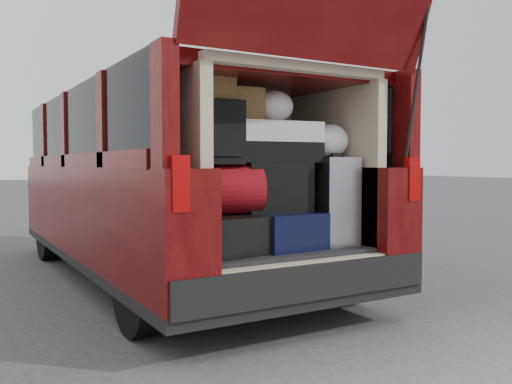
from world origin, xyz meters
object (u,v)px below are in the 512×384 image
(black_hardshell, at_px, (219,233))
(twotone_duffel, at_px, (274,142))
(backpack, at_px, (220,132))
(black_soft_case, at_px, (275,187))
(red_duffel, at_px, (222,189))
(navy_hardshell, at_px, (278,229))
(silver_roller, at_px, (330,201))

(black_hardshell, distance_m, twotone_duffel, 0.74)
(backpack, bearing_deg, black_soft_case, 5.54)
(black_soft_case, distance_m, twotone_duffel, 0.31)
(black_hardshell, relative_size, twotone_duffel, 0.97)
(black_hardshell, height_order, red_duffel, red_duffel)
(red_duffel, xyz_separation_m, twotone_duffel, (0.40, 0.01, 0.32))
(black_hardshell, bearing_deg, twotone_duffel, -4.17)
(black_hardshell, distance_m, red_duffel, 0.29)
(black_hardshell, distance_m, backpack, 0.66)
(navy_hardshell, distance_m, backpack, 0.79)
(silver_roller, height_order, black_soft_case, silver_roller)
(black_hardshell, relative_size, red_duffel, 1.21)
(black_hardshell, bearing_deg, black_soft_case, -6.53)
(red_duffel, height_order, backpack, backpack)
(navy_hardshell, xyz_separation_m, twotone_duffel, (-0.01, 0.04, 0.60))
(black_hardshell, distance_m, black_soft_case, 0.52)
(black_hardshell, xyz_separation_m, backpack, (-0.00, -0.02, 0.66))
(navy_hardshell, relative_size, silver_roller, 0.90)
(navy_hardshell, bearing_deg, black_hardshell, 174.93)
(navy_hardshell, distance_m, black_soft_case, 0.29)
(black_hardshell, relative_size, silver_roller, 0.98)
(navy_hardshell, height_order, silver_roller, silver_roller)
(backpack, xyz_separation_m, twotone_duffel, (0.43, 0.04, -0.05))
(black_hardshell, height_order, twotone_duffel, twotone_duffel)
(black_hardshell, bearing_deg, silver_roller, -11.79)
(navy_hardshell, height_order, backpack, backpack)
(black_hardshell, xyz_separation_m, navy_hardshell, (0.45, -0.02, 0.00))
(black_hardshell, xyz_separation_m, black_soft_case, (0.43, 0.01, 0.29))
(navy_hardshell, xyz_separation_m, silver_roller, (0.41, -0.05, 0.19))
(black_hardshell, relative_size, backpack, 1.48)
(silver_roller, xyz_separation_m, black_soft_case, (-0.43, 0.07, 0.10))
(navy_hardshell, bearing_deg, red_duffel, 172.25)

